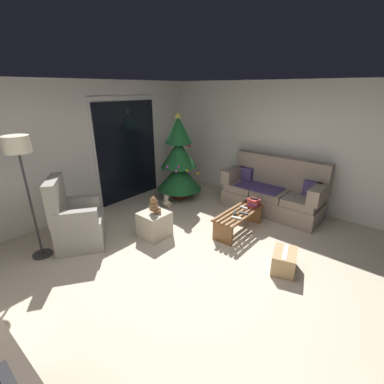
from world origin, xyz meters
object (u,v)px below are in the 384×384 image
at_px(teddy_bear_cream_by_tree, 167,202).
at_px(coffee_table, 239,218).
at_px(remote_white, 236,218).
at_px(ottoman, 155,224).
at_px(floor_lamp, 20,157).
at_px(remote_graphite, 244,213).
at_px(cardboard_box_taped_mid_floor, 284,261).
at_px(christmas_tree, 179,162).
at_px(remote_black, 235,213).
at_px(couch, 273,192).
at_px(book_stack, 254,202).
at_px(armchair, 76,222).
at_px(cell_phone, 254,199).
at_px(remote_silver, 244,208).
at_px(teddy_bear_chestnut, 154,206).

bearing_deg(teddy_bear_cream_by_tree, coffee_table, -86.66).
relative_size(remote_white, ottoman, 0.35).
bearing_deg(floor_lamp, remote_graphite, -38.05).
bearing_deg(remote_graphite, cardboard_box_taped_mid_floor, 55.49).
relative_size(remote_white, christmas_tree, 0.08).
xyz_separation_m(remote_white, remote_black, (0.14, 0.11, 0.00)).
distance_m(couch, christmas_tree, 2.08).
bearing_deg(couch, book_stack, 178.97).
xyz_separation_m(armchair, ottoman, (0.97, -0.72, -0.19)).
bearing_deg(remote_graphite, cell_phone, 177.35).
relative_size(remote_graphite, teddy_bear_cream_by_tree, 0.55).
distance_m(remote_silver, floor_lamp, 3.47).
height_order(coffee_table, cardboard_box_taped_mid_floor, coffee_table).
relative_size(teddy_bear_chestnut, teddy_bear_cream_by_tree, 1.00).
relative_size(couch, floor_lamp, 1.09).
xyz_separation_m(remote_white, book_stack, (0.63, 0.03, 0.06)).
xyz_separation_m(ottoman, teddy_bear_cream_by_tree, (0.95, 0.68, -0.09)).
xyz_separation_m(coffee_table, remote_silver, (0.18, 0.02, 0.13)).
xyz_separation_m(remote_silver, ottoman, (-1.24, 0.97, -0.16)).
distance_m(floor_lamp, cardboard_box_taped_mid_floor, 3.78).
height_order(remote_black, cell_phone, cell_phone).
relative_size(remote_silver, teddy_bear_chestnut, 0.55).
bearing_deg(floor_lamp, armchair, -17.22).
xyz_separation_m(couch, coffee_table, (-1.16, 0.08, -0.15)).
relative_size(cell_phone, armchair, 0.13).
xyz_separation_m(remote_white, ottoman, (-0.81, 1.09, -0.16)).
bearing_deg(remote_silver, floor_lamp, -29.14).
height_order(floor_lamp, cardboard_box_taped_mid_floor, floor_lamp).
height_order(book_stack, teddy_bear_cream_by_tree, book_stack).
bearing_deg(cell_phone, armchair, 130.78).
distance_m(remote_black, teddy_bear_chestnut, 1.36).
bearing_deg(teddy_bear_chestnut, couch, -25.77).
xyz_separation_m(couch, remote_silver, (-0.98, 0.10, -0.02)).
height_order(remote_white, floor_lamp, floor_lamp).
relative_size(ottoman, teddy_bear_cream_by_tree, 1.54).
height_order(couch, cardboard_box_taped_mid_floor, couch).
relative_size(remote_black, book_stack, 0.60).
bearing_deg(teddy_bear_chestnut, cardboard_box_taped_mid_floor, -75.85).
distance_m(cell_phone, ottoman, 1.81).
relative_size(remote_silver, cardboard_box_taped_mid_floor, 0.31).
bearing_deg(floor_lamp, remote_silver, -34.29).
bearing_deg(coffee_table, ottoman, 136.69).
bearing_deg(cardboard_box_taped_mid_floor, ottoman, 104.31).
bearing_deg(teddy_bear_chestnut, coffee_table, -43.31).
bearing_deg(book_stack, cell_phone, -103.37).
xyz_separation_m(remote_graphite, book_stack, (0.40, 0.03, 0.06)).
bearing_deg(couch, remote_silver, 174.18).
height_order(remote_black, cardboard_box_taped_mid_floor, remote_black).
bearing_deg(couch, remote_white, -179.51).
relative_size(christmas_tree, armchair, 1.67).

